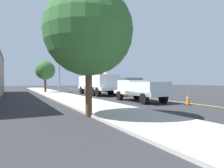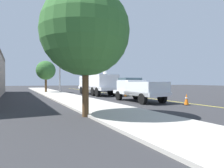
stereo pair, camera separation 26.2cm
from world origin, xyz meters
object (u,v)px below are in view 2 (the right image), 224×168
at_px(utility_bucket_truck, 97,82).
at_px(traffic_cone_mid_front, 125,94).
at_px(passing_minivan, 109,86).
at_px(service_pickup_truck, 139,89).
at_px(traffic_cone_leading, 186,99).
at_px(traffic_signal_mast, 63,47).
at_px(traffic_cone_mid_rear, 97,90).

bearing_deg(utility_bucket_truck, traffic_cone_mid_front, -150.54).
bearing_deg(passing_minivan, service_pickup_truck, 171.97).
distance_m(service_pickup_truck, traffic_cone_leading, 4.01).
bearing_deg(traffic_signal_mast, traffic_cone_mid_rear, -75.15).
height_order(traffic_cone_mid_front, traffic_cone_mid_rear, traffic_cone_mid_rear).
bearing_deg(traffic_cone_leading, traffic_cone_mid_front, 9.24).
height_order(utility_bucket_truck, traffic_signal_mast, traffic_signal_mast).
height_order(utility_bucket_truck, traffic_cone_leading, utility_bucket_truck).
bearing_deg(traffic_cone_leading, utility_bucket_truck, 16.33).
relative_size(utility_bucket_truck, traffic_cone_leading, 10.07).
height_order(utility_bucket_truck, traffic_cone_mid_front, utility_bucket_truck).
bearing_deg(traffic_signal_mast, service_pickup_truck, -155.87).
relative_size(traffic_cone_mid_front, traffic_signal_mast, 0.08).
distance_m(utility_bucket_truck, service_pickup_truck, 9.56).
relative_size(traffic_cone_leading, traffic_signal_mast, 0.10).
distance_m(traffic_cone_mid_rear, traffic_signal_mast, 8.08).
height_order(passing_minivan, traffic_signal_mast, traffic_signal_mast).
distance_m(traffic_cone_leading, traffic_signal_mast, 18.55).
bearing_deg(traffic_cone_mid_rear, traffic_cone_mid_front, -172.00).
relative_size(service_pickup_truck, traffic_signal_mast, 0.66).
relative_size(service_pickup_truck, traffic_cone_mid_rear, 6.67).
distance_m(service_pickup_truck, passing_minivan, 16.37).
relative_size(utility_bucket_truck, service_pickup_truck, 1.45).
bearing_deg(passing_minivan, traffic_cone_leading, 179.79).
xyz_separation_m(utility_bucket_truck, traffic_cone_mid_rear, (4.39, -1.13, -1.17)).
xyz_separation_m(traffic_cone_leading, traffic_cone_mid_front, (8.58, 1.40, -0.06)).
relative_size(traffic_cone_mid_front, traffic_cone_mid_rear, 0.82).
height_order(passing_minivan, traffic_cone_leading, passing_minivan).
xyz_separation_m(utility_bucket_truck, traffic_cone_leading, (-12.70, -3.72, -1.18)).
xyz_separation_m(traffic_cone_mid_front, traffic_signal_mast, (7.13, 6.39, 6.11)).
distance_m(utility_bucket_truck, traffic_signal_mast, 7.02).
height_order(traffic_cone_leading, traffic_cone_mid_front, traffic_cone_leading).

